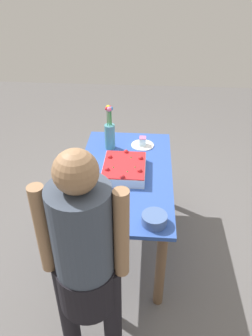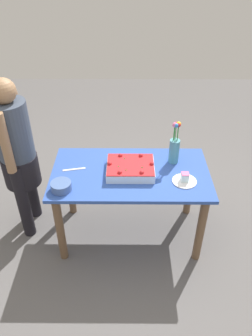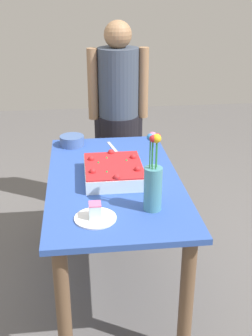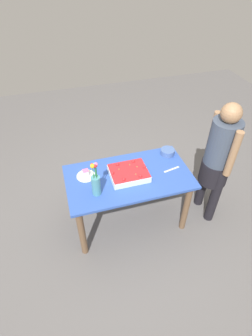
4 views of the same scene
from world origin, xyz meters
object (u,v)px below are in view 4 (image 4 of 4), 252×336
(cake_knife, at_px, (172,169))
(flower_vase, at_px, (96,183))
(sheet_cake, at_px, (129,173))
(fruit_bowl, at_px, (168,152))
(serving_plate_with_slice, at_px, (86,175))
(person_standing, at_px, (218,158))

(cake_knife, xyz_separation_m, flower_vase, (-0.85, -0.12, 0.14))
(sheet_cake, distance_m, fruit_bowl, 0.59)
(sheet_cake, height_order, serving_plate_with_slice, sheet_cake)
(serving_plate_with_slice, height_order, cake_knife, serving_plate_with_slice)
(sheet_cake, xyz_separation_m, serving_plate_with_slice, (-0.43, 0.12, -0.02))
(flower_vase, bearing_deg, serving_plate_with_slice, 102.30)
(fruit_bowl, bearing_deg, person_standing, -39.98)
(sheet_cake, xyz_separation_m, flower_vase, (-0.37, -0.15, 0.10))
(sheet_cake, bearing_deg, cake_knife, -3.91)
(serving_plate_with_slice, xyz_separation_m, person_standing, (1.39, -0.25, 0.10))
(cake_knife, height_order, fruit_bowl, fruit_bowl)
(serving_plate_with_slice, relative_size, flower_vase, 0.51)
(serving_plate_with_slice, distance_m, fruit_bowl, 0.98)
(fruit_bowl, xyz_separation_m, person_standing, (0.42, -0.35, 0.09))
(sheet_cake, relative_size, fruit_bowl, 2.43)
(sheet_cake, bearing_deg, flower_vase, -157.65)
(sheet_cake, xyz_separation_m, person_standing, (0.96, -0.12, 0.08))
(fruit_bowl, distance_m, person_standing, 0.56)
(serving_plate_with_slice, height_order, person_standing, person_standing)
(cake_knife, height_order, flower_vase, flower_vase)
(cake_knife, xyz_separation_m, fruit_bowl, (0.06, 0.26, 0.03))
(person_standing, bearing_deg, cake_knife, -10.63)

